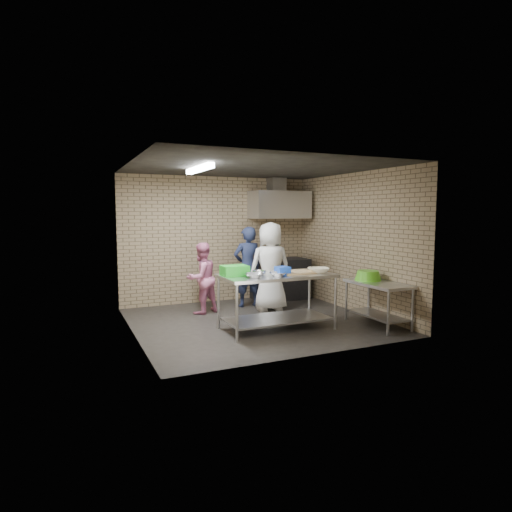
{
  "coord_description": "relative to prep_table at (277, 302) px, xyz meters",
  "views": [
    {
      "loc": [
        -3.08,
        -6.88,
        1.93
      ],
      "look_at": [
        0.1,
        0.2,
        1.15
      ],
      "focal_mm": 30.36,
      "sensor_mm": 36.0,
      "label": 1
    }
  ],
  "objects": [
    {
      "name": "bottle_red",
      "position": [
        1.29,
        2.5,
        1.57
      ],
      "size": [
        0.07,
        0.07,
        0.18
      ],
      "primitive_type": "cylinder",
      "color": "#B22619",
      "rests_on": "wall_shelf"
    },
    {
      "name": "mixing_bowl_a",
      "position": [
        -0.5,
        -0.2,
        0.5
      ],
      "size": [
        0.37,
        0.37,
        0.07
      ],
      "primitive_type": "imported",
      "rotation": [
        0.0,
        0.0,
        -0.35
      ],
      "color": "#AFB0B6",
      "rests_on": "prep_table"
    },
    {
      "name": "woman_pink",
      "position": [
        -0.79,
        1.63,
        0.22
      ],
      "size": [
        0.81,
        0.73,
        1.36
      ],
      "primitive_type": "imported",
      "rotation": [
        0.0,
        0.0,
        3.53
      ],
      "color": "#CB6B93",
      "rests_on": "floor"
    },
    {
      "name": "back_wall",
      "position": [
        -0.11,
        2.61,
        0.89
      ],
      "size": [
        4.2,
        0.06,
        2.7
      ],
      "primitive_type": "cube",
      "color": "#8F7959",
      "rests_on": "ground"
    },
    {
      "name": "ceramic_bowl",
      "position": [
        0.7,
        -0.15,
        0.51
      ],
      "size": [
        0.45,
        0.45,
        0.09
      ],
      "primitive_type": "imported",
      "rotation": [
        0.0,
        0.0,
        -0.35
      ],
      "color": "beige",
      "rests_on": "prep_table"
    },
    {
      "name": "left_wall",
      "position": [
        -2.21,
        0.61,
        0.89
      ],
      "size": [
        0.06,
        4.0,
        2.7
      ],
      "primitive_type": "cube",
      "color": "#8F7959",
      "rests_on": "ground"
    },
    {
      "name": "cutting_board",
      "position": [
        0.35,
        -0.02,
        0.48
      ],
      "size": [
        0.56,
        0.43,
        0.03
      ],
      "primitive_type": "cube",
      "color": "tan",
      "rests_on": "prep_table"
    },
    {
      "name": "green_crate",
      "position": [
        -0.7,
        0.12,
        0.54
      ],
      "size": [
        0.41,
        0.31,
        0.16
      ],
      "primitive_type": "cube",
      "color": "green",
      "rests_on": "prep_table"
    },
    {
      "name": "wall_shelf",
      "position": [
        1.54,
        2.5,
        1.46
      ],
      "size": [
        0.8,
        0.2,
        0.04
      ],
      "primitive_type": "cube",
      "color": "#3F2B19",
      "rests_on": "back_wall"
    },
    {
      "name": "right_wall",
      "position": [
        1.99,
        0.61,
        0.89
      ],
      "size": [
        0.06,
        4.0,
        2.7
      ],
      "primitive_type": "cube",
      "color": "#8F7959",
      "rests_on": "ground"
    },
    {
      "name": "green_basin",
      "position": [
        1.67,
        -0.24,
        0.37
      ],
      "size": [
        0.46,
        0.46,
        0.17
      ],
      "primitive_type": null,
      "color": "#59C626",
      "rests_on": "side_counter"
    },
    {
      "name": "ceiling",
      "position": [
        -0.11,
        0.61,
        2.24
      ],
      "size": [
        4.2,
        4.2,
        0.0
      ],
      "primitive_type": "plane",
      "rotation": [
        3.14,
        0.0,
        0.0
      ],
      "color": "black",
      "rests_on": "ground"
    },
    {
      "name": "side_counter",
      "position": [
        1.69,
        -0.49,
        -0.09
      ],
      "size": [
        0.6,
        1.2,
        0.75
      ],
      "primitive_type": "cube",
      "color": "silver",
      "rests_on": "floor"
    },
    {
      "name": "mixing_bowl_b",
      "position": [
        -0.3,
        0.05,
        0.5
      ],
      "size": [
        0.28,
        0.28,
        0.07
      ],
      "primitive_type": "imported",
      "rotation": [
        0.0,
        0.0,
        -0.35
      ],
      "color": "silver",
      "rests_on": "prep_table"
    },
    {
      "name": "man_navy",
      "position": [
        0.25,
        1.82,
        0.36
      ],
      "size": [
        0.61,
        0.41,
        1.65
      ],
      "primitive_type": "imported",
      "rotation": [
        0.0,
        0.0,
        3.11
      ],
      "color": "#161E38",
      "rests_on": "floor"
    },
    {
      "name": "front_wall",
      "position": [
        -0.11,
        -1.39,
        0.89
      ],
      "size": [
        4.2,
        0.06,
        2.7
      ],
      "primitive_type": "cube",
      "color": "#8F7959",
      "rests_on": "ground"
    },
    {
      "name": "woman_white",
      "position": [
        0.51,
        1.3,
        0.41
      ],
      "size": [
        0.89,
        0.62,
        1.75
      ],
      "primitive_type": "imported",
      "rotation": [
        0.0,
        0.0,
        3.07
      ],
      "color": "white",
      "rests_on": "floor"
    },
    {
      "name": "prep_table",
      "position": [
        0.0,
        0.0,
        0.0
      ],
      "size": [
        1.85,
        0.92,
        0.92
      ],
      "primitive_type": "cube",
      "color": "silver",
      "rests_on": "floor"
    },
    {
      "name": "stove",
      "position": [
        1.24,
        2.26,
        -0.01
      ],
      "size": [
        1.2,
        0.7,
        0.9
      ],
      "primitive_type": "cube",
      "color": "black",
      "rests_on": "floor"
    },
    {
      "name": "hood_duct",
      "position": [
        1.24,
        2.46,
        2.09
      ],
      "size": [
        0.35,
        0.3,
        0.3
      ],
      "primitive_type": "cube",
      "color": "#A5A8AD",
      "rests_on": "back_wall"
    },
    {
      "name": "fluorescent_fixture",
      "position": [
        -1.11,
        0.61,
        2.18
      ],
      "size": [
        0.1,
        1.25,
        0.08
      ],
      "primitive_type": "cube",
      "color": "white",
      "rests_on": "ceiling"
    },
    {
      "name": "blue_tub",
      "position": [
        0.05,
        -0.1,
        0.53
      ],
      "size": [
        0.21,
        0.21,
        0.13
      ],
      "primitive_type": "cube",
      "color": "blue",
      "rests_on": "prep_table"
    },
    {
      "name": "floor",
      "position": [
        -0.11,
        0.61,
        -0.46
      ],
      "size": [
        4.2,
        4.2,
        0.0
      ],
      "primitive_type": "plane",
      "color": "black",
      "rests_on": "ground"
    },
    {
      "name": "mixing_bowl_c",
      "position": [
        -0.1,
        -0.22,
        0.49
      ],
      "size": [
        0.34,
        0.34,
        0.07
      ],
      "primitive_type": "imported",
      "rotation": [
        0.0,
        0.0,
        -0.35
      ],
      "color": "silver",
      "rests_on": "prep_table"
    },
    {
      "name": "range_hood",
      "position": [
        1.24,
        2.31,
        1.64
      ],
      "size": [
        1.3,
        0.6,
        0.6
      ],
      "primitive_type": "cube",
      "color": "silver",
      "rests_on": "back_wall"
    }
  ]
}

